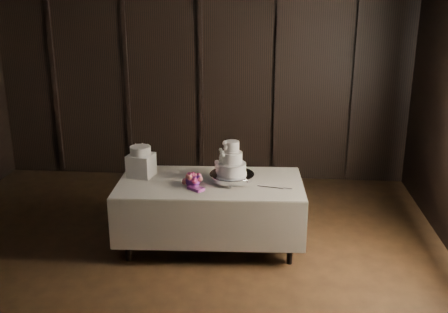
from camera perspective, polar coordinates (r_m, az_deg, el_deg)
room at (r=4.34m, az=-8.50°, el=0.93°), size 6.08×7.08×3.08m
display_table at (r=5.78m, az=-1.49°, el=-5.94°), size 2.04×1.13×0.76m
cake_stand at (r=5.64m, az=0.86°, el=-2.32°), size 0.58×0.58×0.09m
wedding_cake at (r=5.57m, az=0.58°, el=-0.54°), size 0.35×0.30×0.36m
bouquet at (r=5.53m, az=-3.43°, el=-2.60°), size 0.45×0.47×0.18m
box_pedestal at (r=5.86m, az=-9.01°, el=-0.94°), size 0.30×0.30×0.25m
small_cake at (r=5.81m, az=-9.09°, el=0.65°), size 0.25×0.25×0.09m
cake_knife at (r=5.50m, az=5.06°, el=-3.37°), size 0.37×0.10×0.01m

